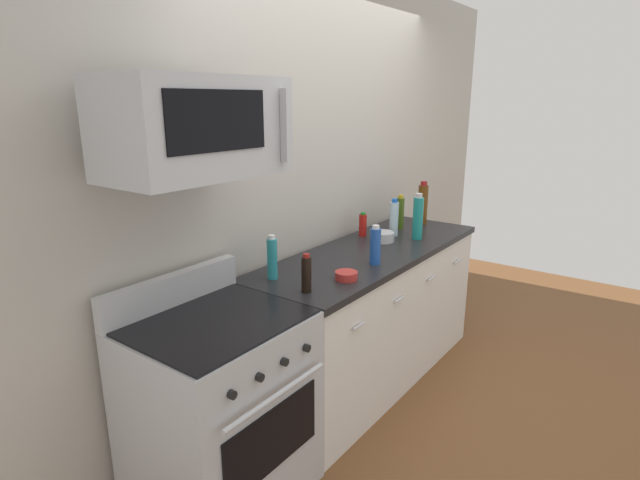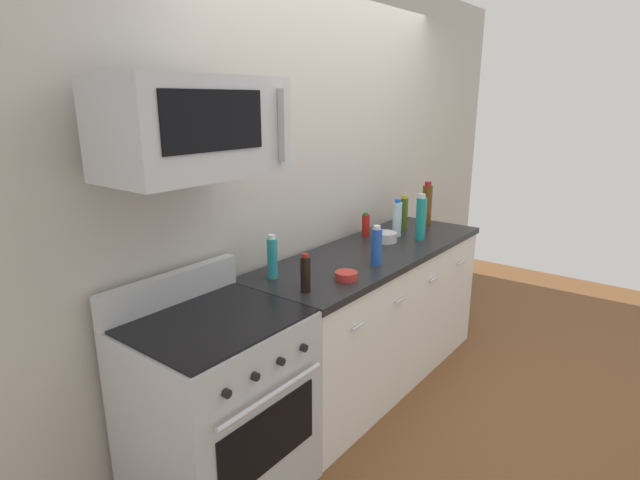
# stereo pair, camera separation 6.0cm
# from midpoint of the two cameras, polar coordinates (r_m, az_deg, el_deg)

# --- Properties ---
(ground_plane) EXTENTS (6.05, 6.05, 0.00)m
(ground_plane) POSITION_cam_midpoint_polar(r_m,az_deg,el_deg) (3.65, 5.07, -15.02)
(ground_plane) COLOR brown
(back_wall) EXTENTS (5.04, 0.10, 2.70)m
(back_wall) POSITION_cam_midpoint_polar(r_m,az_deg,el_deg) (3.40, -0.31, 7.09)
(back_wall) COLOR #B7B2A8
(back_wall) RESTS_ON ground_plane
(counter_unit) EXTENTS (1.95, 0.66, 0.92)m
(counter_unit) POSITION_cam_midpoint_polar(r_m,az_deg,el_deg) (3.44, 5.27, -8.41)
(counter_unit) COLOR silver
(counter_unit) RESTS_ON ground_plane
(range_oven) EXTENTS (0.76, 0.69, 1.07)m
(range_oven) POSITION_cam_midpoint_polar(r_m,az_deg,el_deg) (2.52, -11.92, -18.21)
(range_oven) COLOR #B7BABF
(range_oven) RESTS_ON ground_plane
(microwave) EXTENTS (0.74, 0.44, 0.40)m
(microwave) POSITION_cam_midpoint_polar(r_m,az_deg,el_deg) (2.14, -14.71, 12.27)
(microwave) COLOR #B7BABF
(bottle_soda_blue) EXTENTS (0.06, 0.06, 0.24)m
(bottle_soda_blue) POSITION_cam_midpoint_polar(r_m,az_deg,el_deg) (2.95, 5.71, -0.66)
(bottle_soda_blue) COLOR #1E4CA5
(bottle_soda_blue) RESTS_ON countertop_slab
(bottle_water_clear) EXTENTS (0.06, 0.06, 0.27)m
(bottle_water_clear) POSITION_cam_midpoint_polar(r_m,az_deg,el_deg) (3.59, 7.92, 2.46)
(bottle_water_clear) COLOR silver
(bottle_water_clear) RESTS_ON countertop_slab
(bottle_olive_oil) EXTENTS (0.06, 0.06, 0.26)m
(bottle_olive_oil) POSITION_cam_midpoint_polar(r_m,az_deg,el_deg) (3.79, 8.64, 3.06)
(bottle_olive_oil) COLOR #385114
(bottle_olive_oil) RESTS_ON countertop_slab
(bottle_sparkling_teal) EXTENTS (0.07, 0.07, 0.32)m
(bottle_sparkling_teal) POSITION_cam_midpoint_polar(r_m,az_deg,el_deg) (3.52, 10.56, 2.52)
(bottle_sparkling_teal) COLOR #197F7A
(bottle_sparkling_teal) RESTS_ON countertop_slab
(bottle_wine_amber) EXTENTS (0.08, 0.08, 0.33)m
(bottle_wine_amber) POSITION_cam_midpoint_polar(r_m,az_deg,el_deg) (3.96, 11.15, 4.03)
(bottle_wine_amber) COLOR #59330F
(bottle_wine_amber) RESTS_ON countertop_slab
(bottle_hot_sauce_red) EXTENTS (0.05, 0.05, 0.17)m
(bottle_hot_sauce_red) POSITION_cam_midpoint_polar(r_m,az_deg,el_deg) (3.57, 4.39, 1.73)
(bottle_hot_sauce_red) COLOR #B21914
(bottle_hot_sauce_red) RESTS_ON countertop_slab
(bottle_dish_soap) EXTENTS (0.06, 0.06, 0.24)m
(bottle_dish_soap) POSITION_cam_midpoint_polar(r_m,az_deg,el_deg) (2.71, -6.08, -2.06)
(bottle_dish_soap) COLOR teal
(bottle_dish_soap) RESTS_ON countertop_slab
(bottle_soy_sauce_dark) EXTENTS (0.05, 0.05, 0.20)m
(bottle_soy_sauce_dark) POSITION_cam_midpoint_polar(r_m,az_deg,el_deg) (2.52, -2.24, -3.86)
(bottle_soy_sauce_dark) COLOR black
(bottle_soy_sauce_dark) RESTS_ON countertop_slab
(bowl_red_small) EXTENTS (0.12, 0.12, 0.04)m
(bowl_red_small) POSITION_cam_midpoint_polar(r_m,az_deg,el_deg) (2.72, 2.37, -4.03)
(bowl_red_small) COLOR #B72D28
(bowl_red_small) RESTS_ON countertop_slab
(bowl_steel_prep) EXTENTS (0.16, 0.16, 0.07)m
(bowl_steel_prep) POSITION_cam_midpoint_polar(r_m,az_deg,el_deg) (3.46, 6.57, 0.42)
(bowl_steel_prep) COLOR #B2B5BA
(bowl_steel_prep) RESTS_ON countertop_slab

